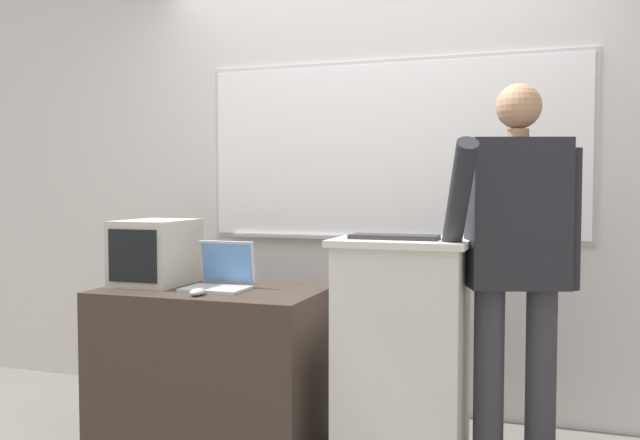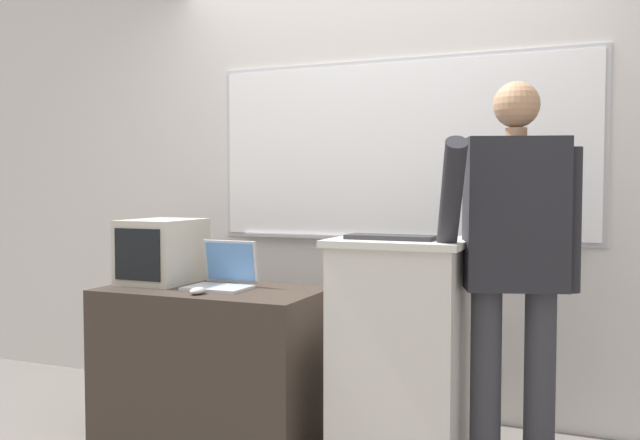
# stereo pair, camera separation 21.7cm
# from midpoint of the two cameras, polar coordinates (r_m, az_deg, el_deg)

# --- Properties ---
(back_wall) EXTENTS (6.40, 0.17, 2.64)m
(back_wall) POSITION_cam_midpoint_polar(r_m,az_deg,el_deg) (3.94, 2.89, 3.48)
(back_wall) COLOR silver
(back_wall) RESTS_ON ground_plane
(lectern_podium) EXTENTS (0.60, 0.50, 1.05)m
(lectern_podium) POSITION_cam_midpoint_polar(r_m,az_deg,el_deg) (3.12, 4.95, -11.18)
(lectern_podium) COLOR beige
(lectern_podium) RESTS_ON ground_plane
(side_desk) EXTENTS (1.10, 0.61, 0.78)m
(side_desk) POSITION_cam_midpoint_polar(r_m,az_deg,el_deg) (3.50, -11.00, -12.05)
(side_desk) COLOR #382D26
(side_desk) RESTS_ON ground_plane
(person_presenter) EXTENTS (0.59, 0.65, 1.72)m
(person_presenter) POSITION_cam_midpoint_polar(r_m,az_deg,el_deg) (2.98, 14.22, -2.86)
(person_presenter) COLOR #333338
(person_presenter) RESTS_ON ground_plane
(laptop) EXTENTS (0.31, 0.26, 0.23)m
(laptop) POSITION_cam_midpoint_polar(r_m,az_deg,el_deg) (3.43, -10.12, -4.64)
(laptop) COLOR #B7BABF
(laptop) RESTS_ON side_desk
(wireless_keyboard) EXTENTS (0.39, 0.15, 0.02)m
(wireless_keyboard) POSITION_cam_midpoint_polar(r_m,az_deg,el_deg) (2.98, 4.21, -1.43)
(wireless_keyboard) COLOR #2D2D30
(wireless_keyboard) RESTS_ON lectern_podium
(computer_mouse_by_laptop) EXTENTS (0.06, 0.10, 0.03)m
(computer_mouse_by_laptop) POSITION_cam_midpoint_polar(r_m,az_deg,el_deg) (3.24, -12.21, -5.95)
(computer_mouse_by_laptop) COLOR silver
(computer_mouse_by_laptop) RESTS_ON side_desk
(crt_monitor) EXTENTS (0.33, 0.42, 0.33)m
(crt_monitor) POSITION_cam_midpoint_polar(r_m,az_deg,el_deg) (3.65, -15.33, -2.62)
(crt_monitor) COLOR #BCB7A8
(crt_monitor) RESTS_ON side_desk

